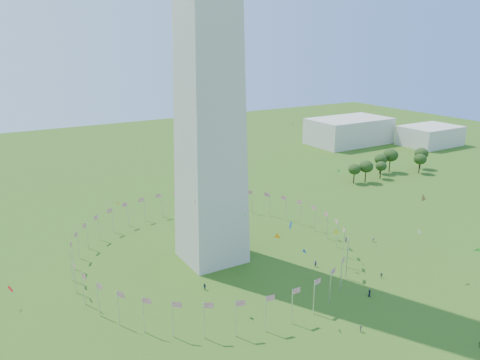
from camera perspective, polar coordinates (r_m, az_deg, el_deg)
name	(u,v)px	position (r m, az deg, el deg)	size (l,w,h in m)	color
ground	(319,347)	(108.46, 9.66, -19.39)	(600.00, 600.00, 0.00)	#2B5012
flag_ring	(212,244)	(142.21, -3.46, -7.80)	(80.24, 80.24, 9.00)	silver
gov_building_east_a	(349,131)	(305.01, 13.12, 5.85)	(50.00, 30.00, 16.00)	beige
gov_building_east_b	(430,136)	(315.55, 22.17, 5.03)	(35.00, 25.00, 12.00)	beige
crowd	(350,330)	(113.22, 13.22, -17.39)	(97.51, 74.64, 1.93)	#183E27
kites_aloft	(308,216)	(124.39, 8.30, -4.36)	(108.05, 74.97, 40.01)	orange
tree_line_east	(390,165)	(238.65, 17.87, 1.77)	(53.41, 15.82, 11.53)	#2A4918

